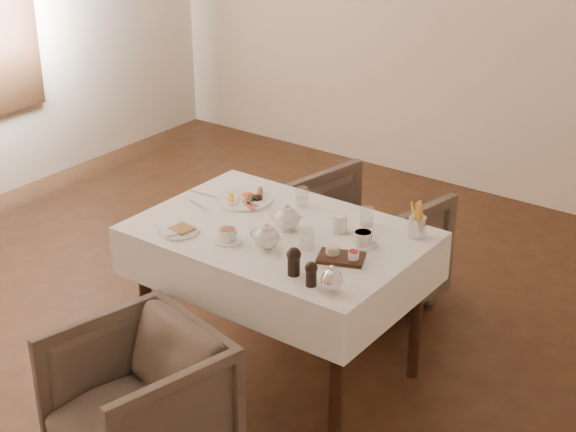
{
  "coord_description": "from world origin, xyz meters",
  "views": [
    {
      "loc": [
        2.79,
        -2.98,
        2.48
      ],
      "look_at": [
        0.66,
        -0.09,
        0.82
      ],
      "focal_mm": 55.0,
      "sensor_mm": 36.0,
      "label": 1
    }
  ],
  "objects_px": {
    "teapot_centre": "(287,217)",
    "armchair_far": "(359,246)",
    "table": "(280,253)",
    "armchair_near": "(138,400)",
    "breakfast_plate": "(245,199)"
  },
  "relations": [
    {
      "from": "armchair_far",
      "to": "teapot_centre",
      "type": "height_order",
      "value": "teapot_centre"
    },
    {
      "from": "armchair_near",
      "to": "teapot_centre",
      "type": "height_order",
      "value": "teapot_centre"
    },
    {
      "from": "table",
      "to": "teapot_centre",
      "type": "bearing_deg",
      "value": 49.44
    },
    {
      "from": "armchair_far",
      "to": "teapot_centre",
      "type": "distance_m",
      "value": 0.89
    },
    {
      "from": "breakfast_plate",
      "to": "teapot_centre",
      "type": "xyz_separation_m",
      "value": [
        0.36,
        -0.14,
        0.05
      ]
    },
    {
      "from": "breakfast_plate",
      "to": "table",
      "type": "bearing_deg",
      "value": -33.72
    },
    {
      "from": "teapot_centre",
      "to": "armchair_far",
      "type": "bearing_deg",
      "value": 72.84
    },
    {
      "from": "armchair_near",
      "to": "armchair_far",
      "type": "bearing_deg",
      "value": 102.15
    },
    {
      "from": "armchair_far",
      "to": "breakfast_plate",
      "type": "bearing_deg",
      "value": 76.25
    },
    {
      "from": "table",
      "to": "armchair_far",
      "type": "xyz_separation_m",
      "value": [
        -0.05,
        0.78,
        -0.3
      ]
    },
    {
      "from": "armchair_near",
      "to": "breakfast_plate",
      "type": "height_order",
      "value": "breakfast_plate"
    },
    {
      "from": "table",
      "to": "armchair_near",
      "type": "xyz_separation_m",
      "value": [
        -0.09,
        -0.85,
        -0.35
      ]
    },
    {
      "from": "table",
      "to": "armchair_near",
      "type": "distance_m",
      "value": 0.92
    },
    {
      "from": "table",
      "to": "teapot_centre",
      "type": "xyz_separation_m",
      "value": [
        0.02,
        0.03,
        0.18
      ]
    },
    {
      "from": "teapot_centre",
      "to": "armchair_near",
      "type": "bearing_deg",
      "value": -119.85
    }
  ]
}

